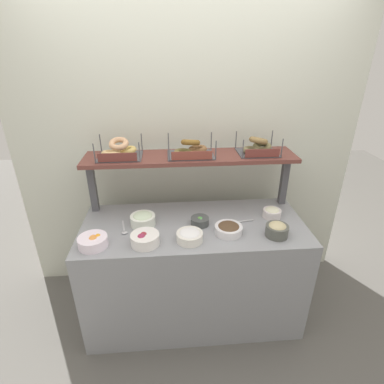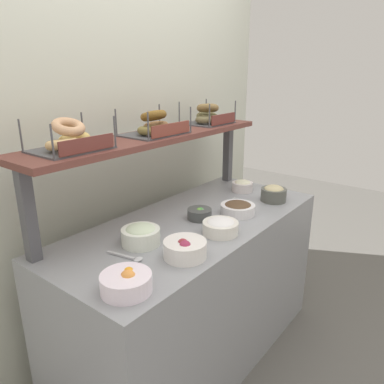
% 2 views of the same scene
% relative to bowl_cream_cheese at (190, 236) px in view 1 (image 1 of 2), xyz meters
% --- Properties ---
extents(ground_plane, '(8.00, 8.00, 0.00)m').
position_rel_bowl_cream_cheese_xyz_m(ground_plane, '(0.04, 0.20, -0.89)').
color(ground_plane, '#595651').
extents(back_wall, '(2.81, 0.06, 2.40)m').
position_rel_bowl_cream_cheese_xyz_m(back_wall, '(0.04, 0.75, 0.31)').
color(back_wall, beige).
rests_on(back_wall, ground_plane).
extents(deli_counter, '(1.61, 0.70, 0.85)m').
position_rel_bowl_cream_cheese_xyz_m(deli_counter, '(0.04, 0.20, -0.46)').
color(deli_counter, gray).
rests_on(deli_counter, ground_plane).
extents(shelf_riser_left, '(0.05, 0.05, 0.40)m').
position_rel_bowl_cream_cheese_xyz_m(shelf_riser_left, '(-0.70, 0.47, 0.16)').
color(shelf_riser_left, '#4C4C51').
rests_on(shelf_riser_left, deli_counter).
extents(shelf_riser_right, '(0.05, 0.05, 0.40)m').
position_rel_bowl_cream_cheese_xyz_m(shelf_riser_right, '(0.79, 0.47, 0.16)').
color(shelf_riser_right, '#4C4C51').
rests_on(shelf_riser_right, deli_counter).
extents(upper_shelf, '(1.57, 0.32, 0.03)m').
position_rel_bowl_cream_cheese_xyz_m(upper_shelf, '(0.04, 0.47, 0.38)').
color(upper_shelf, brown).
rests_on(upper_shelf, shelf_riser_left).
extents(bowl_cream_cheese, '(0.17, 0.17, 0.08)m').
position_rel_bowl_cream_cheese_xyz_m(bowl_cream_cheese, '(0.00, 0.00, 0.00)').
color(bowl_cream_cheese, white).
rests_on(bowl_cream_cheese, deli_counter).
extents(bowl_chocolate_spread, '(0.19, 0.19, 0.07)m').
position_rel_bowl_cream_cheese_xyz_m(bowl_chocolate_spread, '(0.27, 0.07, -0.00)').
color(bowl_chocolate_spread, silver).
rests_on(bowl_chocolate_spread, deli_counter).
extents(bowl_fruit_salad, '(0.19, 0.19, 0.08)m').
position_rel_bowl_cream_cheese_xyz_m(bowl_fruit_salad, '(-0.62, -0.01, -0.00)').
color(bowl_fruit_salad, white).
rests_on(bowl_fruit_salad, deli_counter).
extents(bowl_hummus, '(0.15, 0.15, 0.10)m').
position_rel_bowl_cream_cheese_xyz_m(bowl_hummus, '(0.59, 0.01, 0.01)').
color(bowl_hummus, '#50524B').
rests_on(bowl_hummus, deli_counter).
extents(bowl_beet_salad, '(0.19, 0.19, 0.09)m').
position_rel_bowl_cream_cheese_xyz_m(bowl_beet_salad, '(-0.29, -0.01, 0.00)').
color(bowl_beet_salad, white).
rests_on(bowl_beet_salad, deli_counter).
extents(bowl_scallion_spread, '(0.18, 0.18, 0.10)m').
position_rel_bowl_cream_cheese_xyz_m(bowl_scallion_spread, '(-0.32, 0.22, 0.01)').
color(bowl_scallion_spread, white).
rests_on(bowl_scallion_spread, deli_counter).
extents(bowl_veggie_mix, '(0.13, 0.13, 0.06)m').
position_rel_bowl_cream_cheese_xyz_m(bowl_veggie_mix, '(0.09, 0.19, -0.01)').
color(bowl_veggie_mix, '#464948').
rests_on(bowl_veggie_mix, deli_counter).
extents(bowl_potato_salad, '(0.14, 0.14, 0.08)m').
position_rel_bowl_cream_cheese_xyz_m(bowl_potato_salad, '(0.64, 0.25, -0.00)').
color(bowl_potato_salad, silver).
rests_on(bowl_potato_salad, deli_counter).
extents(serving_spoon_near_plate, '(0.18, 0.05, 0.01)m').
position_rel_bowl_cream_cheese_xyz_m(serving_spoon_near_plate, '(0.36, 0.19, -0.03)').
color(serving_spoon_near_plate, '#B7B7BC').
rests_on(serving_spoon_near_plate, deli_counter).
extents(serving_spoon_by_edge, '(0.06, 0.17, 0.01)m').
position_rel_bowl_cream_cheese_xyz_m(serving_spoon_by_edge, '(-0.45, 0.16, -0.03)').
color(serving_spoon_by_edge, '#B7B7BC').
rests_on(serving_spoon_by_edge, deli_counter).
extents(bagel_basket_plain, '(0.31, 0.24, 0.14)m').
position_rel_bowl_cream_cheese_xyz_m(bagel_basket_plain, '(-0.47, 0.47, 0.44)').
color(bagel_basket_plain, '#4C4C51').
rests_on(bagel_basket_plain, upper_shelf).
extents(bagel_basket_cinnamon_raisin, '(0.34, 0.26, 0.14)m').
position_rel_bowl_cream_cheese_xyz_m(bagel_basket_cinnamon_raisin, '(0.05, 0.46, 0.44)').
color(bagel_basket_cinnamon_raisin, '#4C4C51').
rests_on(bagel_basket_cinnamon_raisin, upper_shelf).
extents(bagel_basket_poppy, '(0.30, 0.26, 0.14)m').
position_rel_bowl_cream_cheese_xyz_m(bagel_basket_poppy, '(0.55, 0.48, 0.44)').
color(bagel_basket_poppy, '#4C4C51').
rests_on(bagel_basket_poppy, upper_shelf).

